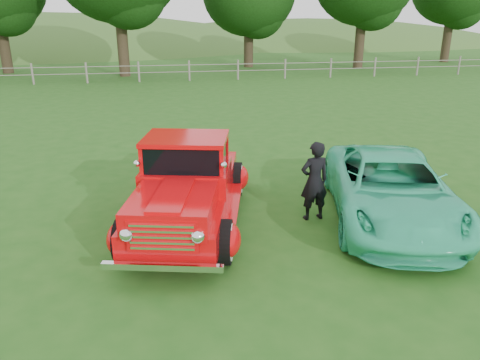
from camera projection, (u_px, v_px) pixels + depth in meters
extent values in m
plane|color=#1E5015|center=(280.00, 252.00, 8.12)|extent=(140.00, 140.00, 0.00)
ellipsoid|color=#2D5720|center=(32.00, 85.00, 60.67)|extent=(84.00, 60.00, 18.00)
ellipsoid|color=#2D5720|center=(305.00, 67.00, 70.13)|extent=(72.00, 52.00, 14.00)
cube|color=slate|center=(189.00, 72.00, 28.33)|extent=(48.00, 0.04, 0.04)
cube|color=slate|center=(189.00, 65.00, 28.20)|extent=(48.00, 0.04, 0.04)
cylinder|color=#302218|center=(4.00, 43.00, 31.48)|extent=(0.70, 0.70, 3.96)
cylinder|color=#302218|center=(122.00, 38.00, 29.84)|extent=(0.70, 0.70, 4.84)
cylinder|color=#302218|center=(249.00, 41.00, 35.18)|extent=(0.70, 0.70, 3.74)
cylinder|color=#302218|center=(360.00, 37.00, 34.51)|extent=(0.70, 0.70, 4.40)
cylinder|color=#302218|center=(447.00, 36.00, 38.78)|extent=(0.70, 0.70, 4.18)
cylinder|color=black|center=(125.00, 239.00, 7.75)|extent=(0.41, 0.79, 0.76)
cylinder|color=black|center=(224.00, 242.00, 7.66)|extent=(0.41, 0.79, 0.76)
cylinder|color=black|center=(164.00, 177.00, 10.66)|extent=(0.41, 0.79, 0.76)
cylinder|color=black|center=(236.00, 179.00, 10.58)|extent=(0.41, 0.79, 0.76)
cube|color=red|center=(189.00, 195.00, 9.10)|extent=(2.56, 4.84, 0.44)
ellipsoid|color=red|center=(120.00, 237.00, 7.74)|extent=(0.57, 0.82, 0.54)
ellipsoid|color=red|center=(229.00, 240.00, 7.65)|extent=(0.57, 0.82, 0.54)
ellipsoid|color=red|center=(161.00, 176.00, 10.65)|extent=(0.57, 0.82, 0.54)
ellipsoid|color=red|center=(239.00, 177.00, 10.56)|extent=(0.57, 0.82, 0.54)
cube|color=red|center=(173.00, 208.00, 7.51)|extent=(1.66, 1.86, 0.42)
cube|color=red|center=(187.00, 177.00, 8.86)|extent=(1.86, 1.68, 0.44)
cube|color=black|center=(186.00, 153.00, 8.70)|extent=(1.66, 1.42, 0.50)
cube|color=red|center=(186.00, 138.00, 8.61)|extent=(1.76, 1.53, 0.08)
cube|color=red|center=(198.00, 157.00, 10.24)|extent=(1.59, 2.17, 0.45)
cube|color=white|center=(162.00, 237.00, 6.79)|extent=(1.06, 0.34, 0.50)
cube|color=white|center=(162.00, 267.00, 6.84)|extent=(1.78, 0.51, 0.10)
cube|color=white|center=(205.00, 165.00, 11.42)|extent=(1.69, 0.48, 0.10)
imported|color=#32C994|center=(391.00, 189.00, 9.19)|extent=(3.36, 5.19, 1.33)
imported|color=black|center=(314.00, 181.00, 9.19)|extent=(0.63, 0.46, 1.60)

